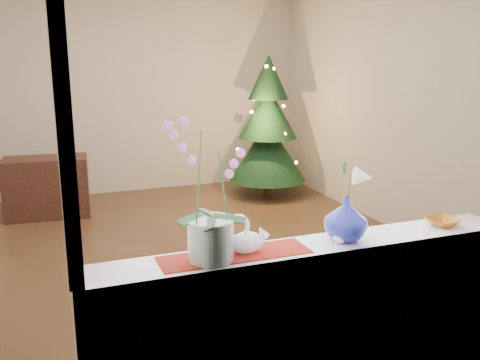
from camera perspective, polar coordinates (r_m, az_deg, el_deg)
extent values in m
plane|color=#3C2718|center=(5.01, -5.93, -7.86)|extent=(5.00, 5.00, 0.00)
cube|color=beige|center=(7.12, -11.51, 9.52)|extent=(4.50, 0.10, 2.70)
cube|color=beige|center=(2.37, 9.17, 1.87)|extent=(4.50, 0.10, 2.70)
cube|color=beige|center=(5.68, 16.43, 8.26)|extent=(0.10, 5.00, 2.70)
cube|color=white|center=(2.74, 7.99, -16.94)|extent=(2.20, 0.08, 0.88)
cube|color=white|center=(2.61, 7.37, -7.29)|extent=(2.20, 0.26, 0.04)
cube|color=maroon|center=(2.45, -0.54, -7.98)|extent=(0.70, 0.20, 0.01)
imported|color=navy|center=(2.66, 11.24, -3.75)|extent=(0.27, 0.27, 0.25)
sphere|color=white|center=(2.63, 10.59, -5.89)|extent=(0.10, 0.10, 0.07)
imported|color=#905113|center=(3.05, 20.79, -4.25)|extent=(0.16, 0.16, 0.04)
cube|color=black|center=(6.37, -19.90, -0.73)|extent=(0.94, 0.54, 0.67)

